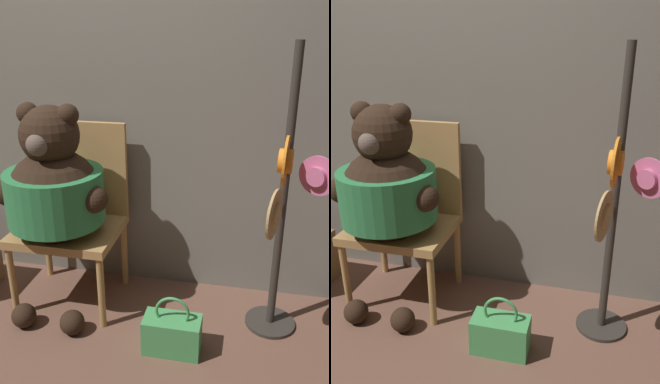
# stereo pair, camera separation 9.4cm
# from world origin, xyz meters

# --- Properties ---
(ground_plane) EXTENTS (14.00, 14.00, 0.00)m
(ground_plane) POSITION_xyz_m (0.00, 0.00, 0.00)
(ground_plane) COLOR brown
(wall_back) EXTENTS (8.00, 0.10, 2.35)m
(wall_back) POSITION_xyz_m (0.00, 0.65, 1.18)
(wall_back) COLOR slate
(wall_back) RESTS_ON ground_plane
(chair) EXTENTS (0.60, 0.50, 1.08)m
(chair) POSITION_xyz_m (-0.08, 0.38, 0.58)
(chair) COLOR #B2844C
(chair) RESTS_ON ground_plane
(teddy_bear) EXTENTS (0.65, 0.58, 1.23)m
(teddy_bear) POSITION_xyz_m (-0.11, 0.20, 0.75)
(teddy_bear) COLOR black
(teddy_bear) RESTS_ON ground_plane
(hat_display_rack) EXTENTS (0.36, 0.42, 1.55)m
(hat_display_rack) POSITION_xyz_m (1.12, 0.21, 0.69)
(hat_display_rack) COLOR #332D28
(hat_display_rack) RESTS_ON ground_plane
(handbag_on_ground) EXTENTS (0.30, 0.16, 0.33)m
(handbag_on_ground) POSITION_xyz_m (0.61, -0.05, 0.11)
(handbag_on_ground) COLOR #479E56
(handbag_on_ground) RESTS_ON ground_plane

